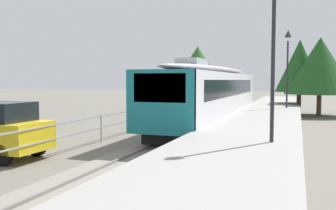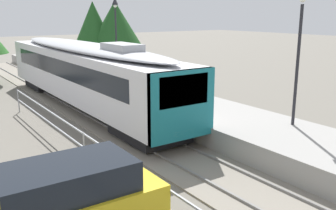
{
  "view_description": "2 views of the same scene",
  "coord_description": "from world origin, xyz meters",
  "px_view_note": "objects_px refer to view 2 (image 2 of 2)",
  "views": [
    {
      "loc": [
        5.04,
        6.51,
        2.82
      ],
      "look_at": [
        0.0,
        20.71,
        1.8
      ],
      "focal_mm": 39.38,
      "sensor_mm": 36.0,
      "label": 1
    },
    {
      "loc": [
        -7.84,
        9.42,
        5.16
      ],
      "look_at": [
        0.0,
        20.71,
        1.8
      ],
      "focal_mm": 40.06,
      "sensor_mm": 36.0,
      "label": 2
    }
  ],
  "objects_px": {
    "platform_lamp_mid_platform": "(300,29)",
    "platform_lamp_far_end": "(116,22)",
    "commuter_train": "(84,70)",
    "parked_suv_yellow": "(61,207)"
  },
  "relations": [
    {
      "from": "commuter_train",
      "to": "platform_lamp_mid_platform",
      "type": "bearing_deg",
      "value": -67.79
    },
    {
      "from": "platform_lamp_mid_platform",
      "to": "platform_lamp_far_end",
      "type": "height_order",
      "value": "same"
    },
    {
      "from": "parked_suv_yellow",
      "to": "commuter_train",
      "type": "bearing_deg",
      "value": 65.06
    },
    {
      "from": "platform_lamp_far_end",
      "to": "commuter_train",
      "type": "bearing_deg",
      "value": -133.64
    },
    {
      "from": "commuter_train",
      "to": "platform_lamp_far_end",
      "type": "relative_size",
      "value": 3.42
    },
    {
      "from": "platform_lamp_far_end",
      "to": "platform_lamp_mid_platform",
      "type": "bearing_deg",
      "value": -90.0
    },
    {
      "from": "commuter_train",
      "to": "platform_lamp_far_end",
      "type": "xyz_separation_m",
      "value": [
        4.28,
        4.49,
        2.48
      ]
    },
    {
      "from": "platform_lamp_mid_platform",
      "to": "platform_lamp_far_end",
      "type": "bearing_deg",
      "value": 90.0
    },
    {
      "from": "platform_lamp_mid_platform",
      "to": "platform_lamp_far_end",
      "type": "relative_size",
      "value": 1.0
    },
    {
      "from": "commuter_train",
      "to": "parked_suv_yellow",
      "type": "distance_m",
      "value": 13.2
    }
  ]
}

